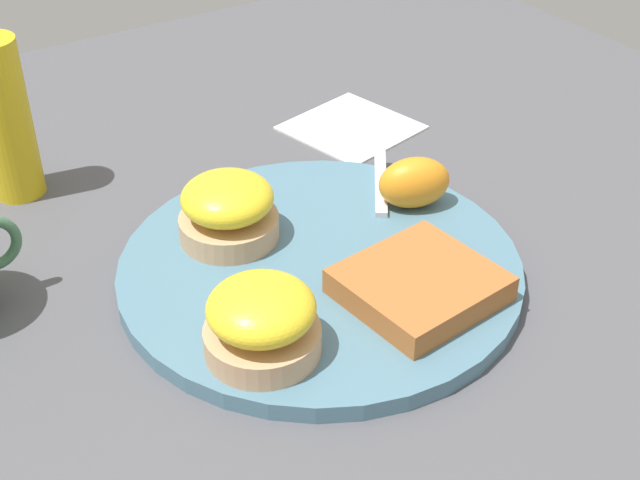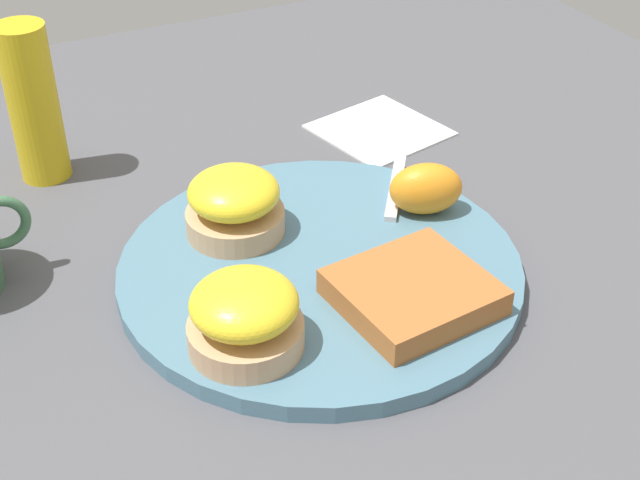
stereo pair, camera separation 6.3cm
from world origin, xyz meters
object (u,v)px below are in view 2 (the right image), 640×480
object	(u,v)px
sandwich_benedict_right	(245,316)
hashbrown_patty	(413,292)
sandwich_benedict_left	(234,204)
condiment_bottle	(33,104)
orange_wedge	(426,189)
fork	(389,225)

from	to	relation	value
sandwich_benedict_right	hashbrown_patty	world-z (taller)	sandwich_benedict_right
sandwich_benedict_left	condiment_bottle	distance (m)	0.22
orange_wedge	condiment_bottle	world-z (taller)	condiment_bottle
fork	hashbrown_patty	bearing A→B (deg)	-109.75
sandwich_benedict_right	orange_wedge	world-z (taller)	sandwich_benedict_right
sandwich_benedict_left	orange_wedge	size ratio (longest dim) A/B	1.31
sandwich_benedict_left	hashbrown_patty	world-z (taller)	sandwich_benedict_left
sandwich_benedict_right	fork	distance (m)	0.18
hashbrown_patty	orange_wedge	xyz separation A→B (m)	(0.07, 0.10, 0.01)
sandwich_benedict_left	fork	xyz separation A→B (m)	(0.11, -0.05, -0.02)
sandwich_benedict_left	orange_wedge	world-z (taller)	sandwich_benedict_left
sandwich_benedict_left	hashbrown_patty	distance (m)	0.16
sandwich_benedict_left	sandwich_benedict_right	bearing A→B (deg)	-108.73
sandwich_benedict_right	hashbrown_patty	size ratio (longest dim) A/B	0.77
sandwich_benedict_right	orange_wedge	distance (m)	0.21
orange_wedge	condiment_bottle	xyz separation A→B (m)	(-0.26, 0.22, 0.04)
sandwich_benedict_right	sandwich_benedict_left	bearing A→B (deg)	71.27
condiment_bottle	sandwich_benedict_right	bearing A→B (deg)	-77.37
sandwich_benedict_left	hashbrown_patty	xyz separation A→B (m)	(0.08, -0.14, -0.02)
hashbrown_patty	fork	bearing A→B (deg)	70.25
condiment_bottle	hashbrown_patty	bearing A→B (deg)	-58.88
hashbrown_patty	orange_wedge	bearing A→B (deg)	54.47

